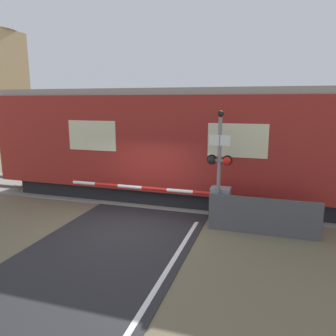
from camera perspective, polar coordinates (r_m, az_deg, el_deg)
name	(u,v)px	position (r m, az deg, el deg)	size (l,w,h in m)	color
ground_plane	(132,228)	(10.22, -6.33, -10.27)	(80.00, 80.00, 0.00)	#6B6047
track_bed	(165,196)	(13.21, -0.45, -4.97)	(36.00, 3.20, 0.13)	gray
train	(241,147)	(12.21, 12.58, 3.65)	(19.06, 2.93, 4.23)	black
crossing_barrier	(206,202)	(10.46, 6.63, -5.96)	(5.64, 0.44, 1.17)	gray
signal_post	(219,162)	(9.84, 8.89, 1.00)	(0.77, 0.26, 3.53)	gray
roadside_fence	(263,217)	(9.84, 16.23, -8.14)	(3.13, 0.06, 1.10)	#4C4C51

